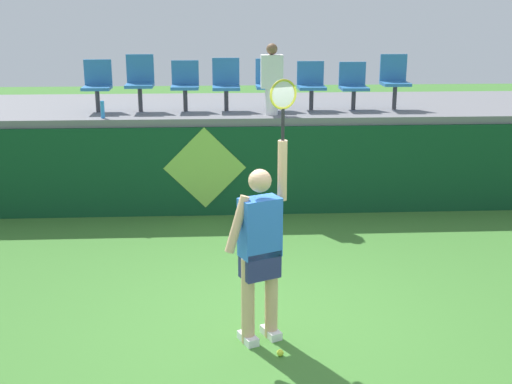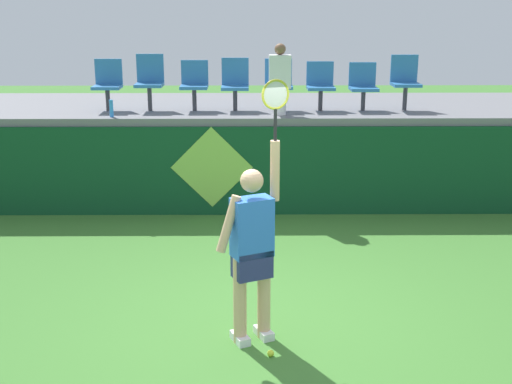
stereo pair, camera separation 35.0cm
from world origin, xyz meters
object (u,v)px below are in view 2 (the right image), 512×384
Objects in this scene: stadium_chair_5 at (320,83)px; tennis_player at (252,246)px; stadium_chair_7 at (405,79)px; stadium_chair_1 at (150,79)px; stadium_chair_6 at (363,84)px; water_bottle at (111,108)px; stadium_chair_3 at (235,82)px; stadium_chair_4 at (279,82)px; tennis_ball at (271,353)px; stadium_chair_0 at (108,82)px; stadium_chair_2 at (194,82)px; spectator_0 at (280,78)px.

tennis_player is at bearing -102.96° from stadium_chair_5.
stadium_chair_1 is at bearing 179.98° from stadium_chair_7.
stadium_chair_6 is (0.70, 0.00, -0.01)m from stadium_chair_5.
tennis_player is 4.79m from water_bottle.
stadium_chair_3 is at bearing 93.05° from tennis_player.
tennis_player is 3.39× the size of stadium_chair_6.
stadium_chair_4 is 0.93× the size of stadium_chair_7.
tennis_ball is 0.08× the size of stadium_chair_0.
tennis_ball is at bearing -78.20° from stadium_chair_2.
stadium_chair_5 is 0.70m from stadium_chair_6.
tennis_player is 3.14× the size of stadium_chair_4.
tennis_ball is 0.09× the size of stadium_chair_6.
water_bottle is at bearing -151.64° from stadium_chair_2.
stadium_chair_3 is 1.10× the size of stadium_chair_6.
stadium_chair_2 is (-0.92, 4.89, 0.98)m from tennis_player.
stadium_chair_2 is at bearing -179.90° from stadium_chair_4.
stadium_chair_0 is 1.06× the size of stadium_chair_5.
stadium_chair_4 is 1.06× the size of stadium_chair_5.
stadium_chair_2 reaches higher than water_bottle.
stadium_chair_5 is at bearing -179.79° from stadium_chair_7.
tennis_ball is at bearing -64.52° from stadium_chair_0.
tennis_ball is 0.08× the size of stadium_chair_3.
stadium_chair_6 is (3.97, 0.66, 0.29)m from water_bottle.
spectator_0 is at bearing 84.26° from tennis_player.
spectator_0 reaches higher than tennis_player.
stadium_chair_2 is 3.42m from stadium_chair_7.
stadium_chair_0 reaches higher than water_bottle.
tennis_ball is 5.59m from stadium_chair_4.
water_bottle is 4.72m from stadium_chair_7.
stadium_chair_6 is at bearing 72.50° from tennis_ball.
stadium_chair_1 reaches higher than stadium_chair_4.
spectator_0 is (2.09, -0.48, 0.07)m from stadium_chair_1.
stadium_chair_2 reaches higher than stadium_chair_6.
tennis_ball is 5.60m from stadium_chair_3.
stadium_chair_0 reaches higher than stadium_chair_6.
stadium_chair_2 is 0.96× the size of stadium_chair_3.
stadium_chair_2 is 0.73× the size of spectator_0.
water_bottle is 3.36m from stadium_chair_5.
stadium_chair_5 is 0.84m from spectator_0.
water_bottle is at bearing -168.54° from stadium_chair_5.
tennis_player is at bearing -95.19° from stadium_chair_4.
stadium_chair_2 is at bearing -179.92° from stadium_chair_7.
stadium_chair_1 is 1.09× the size of stadium_chair_4.
spectator_0 is (0.27, 4.76, 2.05)m from tennis_ball.
stadium_chair_2 is (0.72, -0.01, -0.05)m from stadium_chair_1.
tennis_player reaches higher than stadium_chair_0.
stadium_chair_5 is 0.70× the size of spectator_0.
stadium_chair_0 is 1.40m from stadium_chair_2.
water_bottle is 0.32× the size of stadium_chair_4.
stadium_chair_1 is at bearing 0.35° from stadium_chair_0.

